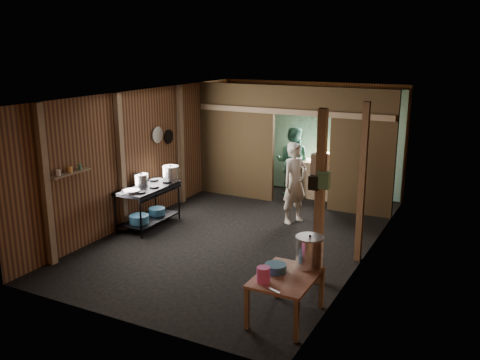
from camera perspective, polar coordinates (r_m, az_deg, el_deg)
The scene contains 41 objects.
floor at distance 9.70m, azimuth 0.54°, elevation -6.03°, with size 4.50×7.00×0.00m, color black.
ceiling at distance 9.10m, azimuth 0.58°, elevation 9.46°, with size 4.50×7.00×0.00m, color #3D3C3B.
wall_back at distance 12.48m, azimuth 7.81°, elevation 4.75°, with size 4.50×0.00×2.60m, color brown.
wall_front at distance 6.50m, azimuth -13.45°, elevation -4.91°, with size 4.50×0.00×2.60m, color brown.
wall_left at distance 10.49m, azimuth -10.50°, elevation 2.74°, with size 0.00×7.00×2.60m, color brown.
wall_right at distance 8.58m, azimuth 14.12°, elevation -0.16°, with size 0.00×7.00×2.60m, color brown.
partition_left at distance 11.82m, azimuth -0.40°, elevation 4.33°, with size 1.85×0.10×2.60m, color #413017.
partition_right at distance 10.82m, azimuth 13.37°, elevation 2.94°, with size 1.35×0.10×2.60m, color #413017.
partition_header at distance 11.05m, azimuth 6.94°, elevation 8.73°, with size 1.30×0.10×0.60m, color #413017.
turquoise_panel at distance 12.43m, azimuth 7.71°, elevation 4.48°, with size 4.40×0.06×2.50m, color #82B5AE.
back_counter at distance 12.06m, azimuth 8.13°, elevation 0.13°, with size 1.20×0.50×0.85m, color #987A5A.
wall_clock at distance 12.22m, azimuth 8.86°, elevation 7.35°, with size 0.20×0.20×0.03m, color silver.
post_left_a at distance 8.59m, azimuth -20.69°, elevation -0.65°, with size 0.10×0.12×2.60m, color #987A5A.
post_left_b at distance 9.84m, azimuth -13.00°, elevation 1.81°, with size 0.10×0.12×2.60m, color #987A5A.
post_left_c at distance 11.41m, azimuth -6.56°, elevation 3.85°, with size 0.10×0.12×2.60m, color #987A5A.
post_right at distance 8.40m, azimuth 13.34°, elevation -0.42°, with size 0.10×0.12×2.60m, color #987A5A.
post_free at distance 7.47m, azimuth 8.81°, elevation -2.09°, with size 0.12×0.12×2.60m, color #987A5A.
cross_beam at distance 11.12m, azimuth 5.59°, elevation 7.51°, with size 4.40×0.12×0.12m, color #987A5A.
pan_lid_big at distance 10.72m, azimuth -9.12°, elevation 4.96°, with size 0.34×0.34×0.03m, color gray.
pan_lid_small at distance 11.05m, azimuth -7.87°, elevation 4.77°, with size 0.30×0.30×0.03m, color black.
wall_shelf at distance 8.88m, azimuth -18.25°, elevation 0.70°, with size 0.14×0.80×0.03m, color #987A5A.
jar_white at distance 8.70m, azimuth -19.45°, elevation 0.76°, with size 0.07×0.07×0.10m, color silver.
jar_yellow at distance 8.86m, azimuth -18.29°, elevation 1.11°, with size 0.08×0.08×0.10m, color #E9A54A.
jar_green at distance 9.01m, azimuth -17.30°, elevation 1.41°, with size 0.06×0.06×0.10m, color #3E7657.
bag_white at distance 7.44m, azimuth 8.79°, elevation 1.66°, with size 0.22×0.15×0.32m, color silver.
bag_green at distance 7.31m, azimuth 9.27°, elevation -0.03°, with size 0.16×0.12×0.24m, color #3E7657.
bag_black at distance 7.35m, azimuth 8.17°, elevation -0.32°, with size 0.14×0.10×0.20m, color black.
gas_range at distance 10.17m, azimuth -10.08°, elevation -2.87°, with size 0.70×1.36×0.80m, color black, non-canonical shape.
prep_table at distance 6.83m, azimuth 5.07°, elevation -12.76°, with size 0.73×1.00×0.59m, color #AC765A, non-canonical shape.
stove_pot_large at distance 10.35m, azimuth -7.65°, elevation 0.66°, with size 0.32×0.32×0.33m, color silver, non-canonical shape.
stove_pot_med at distance 10.16m, azimuth -10.87°, elevation -0.01°, with size 0.28×0.28×0.24m, color silver, non-canonical shape.
frying_pan at distance 9.70m, azimuth -11.87°, elevation -1.22°, with size 0.30×0.52×0.07m, color gray, non-canonical shape.
blue_tub_front at distance 10.00m, azimuth -11.08°, elevation -4.25°, with size 0.37×0.37×0.15m, color #295A7D.
blue_tub_back at distance 10.43m, azimuth -9.16°, elevation -3.42°, with size 0.33×0.33×0.13m, color #295A7D.
stock_pot at distance 6.91m, azimuth 7.69°, elevation -7.94°, with size 0.38×0.38×0.44m, color silver, non-canonical shape.
wash_basin at distance 6.77m, azimuth 3.95°, elevation -9.68°, with size 0.29×0.29×0.11m, color #295A7D.
pink_bucket at distance 6.47m, azimuth 2.60°, elevation -10.43°, with size 0.17×0.17×0.20m, color #F456B8.
knife at distance 6.34m, azimuth 3.42°, elevation -11.93°, with size 0.30×0.04×0.01m, color silver.
yellow_tub at distance 11.85m, azimuth 9.53°, elevation 2.44°, with size 0.37×0.37×0.21m, color #E9A54A.
cook at distance 10.18m, azimuth 6.08°, elevation -0.33°, with size 0.59×0.39×1.61m, color beige.
worker_back at distance 11.95m, azimuth 5.83°, elevation 2.01°, with size 0.79×0.62×1.64m, color #327361.
Camera 1 is at (4.06, -8.11, 3.45)m, focal length 38.60 mm.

